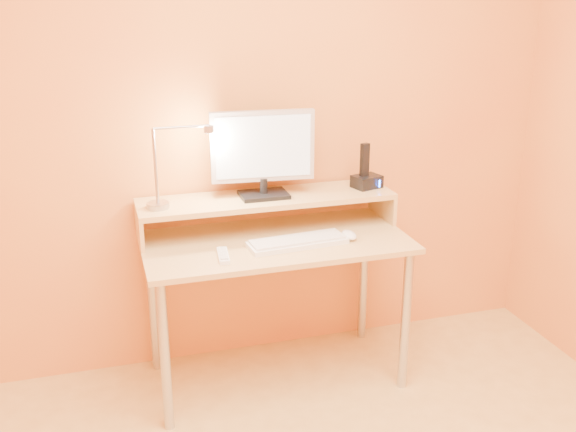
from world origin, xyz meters
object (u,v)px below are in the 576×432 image
object	(u,v)px
monitor_panel	(263,146)
lamp_base	(158,205)
phone_dock	(367,182)
keyboard	(297,243)
mouse	(349,235)
remote_control	(223,256)

from	to	relation	value
monitor_panel	lamp_base	size ratio (longest dim) A/B	4.77
phone_dock	monitor_panel	bearing A→B (deg)	162.70
phone_dock	keyboard	distance (m)	0.53
monitor_panel	keyboard	size ratio (longest dim) A/B	1.08
keyboard	mouse	distance (m)	0.25
mouse	remote_control	world-z (taller)	mouse
lamp_base	mouse	xyz separation A→B (m)	(0.83, -0.21, -0.15)
phone_dock	mouse	xyz separation A→B (m)	(-0.18, -0.24, -0.17)
monitor_panel	phone_dock	world-z (taller)	monitor_panel
mouse	monitor_panel	bearing A→B (deg)	142.61
lamp_base	mouse	size ratio (longest dim) A/B	0.94
lamp_base	phone_dock	distance (m)	1.01
monitor_panel	phone_dock	distance (m)	0.56
monitor_panel	mouse	xyz separation A→B (m)	(0.34, -0.25, -0.38)
mouse	remote_control	size ratio (longest dim) A/B	0.66
phone_dock	mouse	bearing A→B (deg)	-143.36
monitor_panel	remote_control	xyz separation A→B (m)	(-0.26, -0.30, -0.39)
lamp_base	remote_control	world-z (taller)	lamp_base
phone_dock	mouse	size ratio (longest dim) A/B	1.23
mouse	remote_control	distance (m)	0.60
lamp_base	phone_dock	bearing A→B (deg)	1.71
phone_dock	keyboard	world-z (taller)	phone_dock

